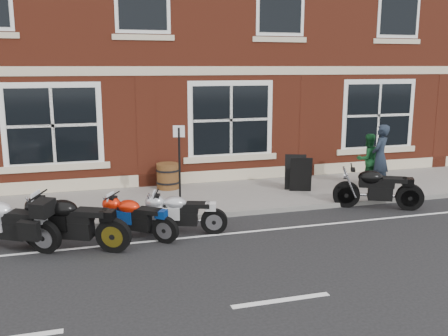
{
  "coord_description": "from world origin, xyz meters",
  "views": [
    {
      "loc": [
        -2.85,
        -9.56,
        3.54
      ],
      "look_at": [
        0.43,
        1.6,
        1.15
      ],
      "focal_mm": 40.0,
      "sensor_mm": 36.0,
      "label": 1
    }
  ],
  "objects_px": {
    "moto_touring_silver": "(9,220)",
    "a_board_sign": "(298,173)",
    "moto_sport_silver": "(182,212)",
    "moto_sport_red": "(137,216)",
    "pedestrian_left": "(380,157)",
    "pedestrian_right": "(368,159)",
    "barrel_planter": "(168,176)",
    "parking_sign": "(179,160)",
    "moto_sport_black": "(73,220)",
    "moto_naked_black": "(376,186)"
  },
  "relations": [
    {
      "from": "moto_touring_silver",
      "to": "pedestrian_right",
      "type": "bearing_deg",
      "value": -43.73
    },
    {
      "from": "moto_touring_silver",
      "to": "moto_sport_black",
      "type": "bearing_deg",
      "value": -75.47
    },
    {
      "from": "moto_sport_black",
      "to": "pedestrian_left",
      "type": "relative_size",
      "value": 1.15
    },
    {
      "from": "moto_sport_silver",
      "to": "parking_sign",
      "type": "distance_m",
      "value": 1.88
    },
    {
      "from": "moto_touring_silver",
      "to": "pedestrian_left",
      "type": "xyz_separation_m",
      "value": [
        9.52,
        1.87,
        0.45
      ]
    },
    {
      "from": "pedestrian_right",
      "to": "parking_sign",
      "type": "relative_size",
      "value": 0.74
    },
    {
      "from": "moto_touring_silver",
      "to": "pedestrian_right",
      "type": "distance_m",
      "value": 9.78
    },
    {
      "from": "parking_sign",
      "to": "moto_sport_black",
      "type": "bearing_deg",
      "value": -122.1
    },
    {
      "from": "moto_touring_silver",
      "to": "barrel_planter",
      "type": "bearing_deg",
      "value": -14.87
    },
    {
      "from": "pedestrian_left",
      "to": "parking_sign",
      "type": "relative_size",
      "value": 0.9
    },
    {
      "from": "moto_naked_black",
      "to": "barrel_planter",
      "type": "bearing_deg",
      "value": 83.9
    },
    {
      "from": "moto_naked_black",
      "to": "moto_touring_silver",
      "type": "bearing_deg",
      "value": 119.81
    },
    {
      "from": "moto_touring_silver",
      "to": "moto_sport_silver",
      "type": "xyz_separation_m",
      "value": [
        3.44,
        -0.06,
        -0.1
      ]
    },
    {
      "from": "a_board_sign",
      "to": "moto_sport_black",
      "type": "bearing_deg",
      "value": -134.88
    },
    {
      "from": "moto_touring_silver",
      "to": "pedestrian_right",
      "type": "height_order",
      "value": "pedestrian_right"
    },
    {
      "from": "moto_sport_red",
      "to": "parking_sign",
      "type": "relative_size",
      "value": 0.75
    },
    {
      "from": "pedestrian_left",
      "to": "parking_sign",
      "type": "height_order",
      "value": "parking_sign"
    },
    {
      "from": "a_board_sign",
      "to": "parking_sign",
      "type": "distance_m",
      "value": 3.59
    },
    {
      "from": "barrel_planter",
      "to": "pedestrian_right",
      "type": "bearing_deg",
      "value": -11.1
    },
    {
      "from": "barrel_planter",
      "to": "moto_naked_black",
      "type": "bearing_deg",
      "value": -32.9
    },
    {
      "from": "moto_sport_red",
      "to": "moto_naked_black",
      "type": "distance_m",
      "value": 6.06
    },
    {
      "from": "moto_sport_black",
      "to": "pedestrian_left",
      "type": "height_order",
      "value": "pedestrian_left"
    },
    {
      "from": "pedestrian_left",
      "to": "moto_naked_black",
      "type": "bearing_deg",
      "value": 18.22
    },
    {
      "from": "moto_sport_black",
      "to": "moto_touring_silver",
      "type": "bearing_deg",
      "value": 99.42
    },
    {
      "from": "a_board_sign",
      "to": "parking_sign",
      "type": "xyz_separation_m",
      "value": [
        -3.47,
        -0.63,
        0.67
      ]
    },
    {
      "from": "pedestrian_right",
      "to": "barrel_planter",
      "type": "xyz_separation_m",
      "value": [
        -5.71,
        1.12,
        -0.39
      ]
    },
    {
      "from": "moto_sport_red",
      "to": "barrel_planter",
      "type": "xyz_separation_m",
      "value": [
        1.29,
        3.62,
        0.0
      ]
    },
    {
      "from": "a_board_sign",
      "to": "parking_sign",
      "type": "relative_size",
      "value": 0.49
    },
    {
      "from": "moto_sport_silver",
      "to": "moto_sport_red",
      "type": "bearing_deg",
      "value": 111.91
    },
    {
      "from": "pedestrian_right",
      "to": "a_board_sign",
      "type": "bearing_deg",
      "value": 2.26
    },
    {
      "from": "moto_sport_black",
      "to": "moto_naked_black",
      "type": "xyz_separation_m",
      "value": [
        7.29,
        0.83,
        -0.01
      ]
    },
    {
      "from": "moto_touring_silver",
      "to": "moto_sport_silver",
      "type": "distance_m",
      "value": 3.44
    },
    {
      "from": "moto_sport_red",
      "to": "pedestrian_left",
      "type": "distance_m",
      "value": 7.34
    },
    {
      "from": "pedestrian_left",
      "to": "pedestrian_right",
      "type": "xyz_separation_m",
      "value": [
        -0.05,
        0.53,
        -0.16
      ]
    },
    {
      "from": "pedestrian_left",
      "to": "pedestrian_right",
      "type": "relative_size",
      "value": 1.22
    },
    {
      "from": "moto_touring_silver",
      "to": "a_board_sign",
      "type": "relative_size",
      "value": 1.92
    },
    {
      "from": "moto_touring_silver",
      "to": "moto_naked_black",
      "type": "distance_m",
      "value": 8.52
    },
    {
      "from": "moto_sport_black",
      "to": "pedestrian_left",
      "type": "bearing_deg",
      "value": -47.87
    },
    {
      "from": "pedestrian_right",
      "to": "a_board_sign",
      "type": "height_order",
      "value": "pedestrian_right"
    },
    {
      "from": "a_board_sign",
      "to": "moto_naked_black",
      "type": "bearing_deg",
      "value": -32.9
    },
    {
      "from": "moto_touring_silver",
      "to": "a_board_sign",
      "type": "xyz_separation_m",
      "value": [
        7.2,
        2.25,
        0.04
      ]
    },
    {
      "from": "moto_sport_black",
      "to": "moto_naked_black",
      "type": "height_order",
      "value": "moto_sport_black"
    },
    {
      "from": "moto_touring_silver",
      "to": "pedestrian_left",
      "type": "distance_m",
      "value": 9.71
    },
    {
      "from": "moto_sport_black",
      "to": "moto_sport_silver",
      "type": "bearing_deg",
      "value": -54.59
    },
    {
      "from": "moto_naked_black",
      "to": "barrel_planter",
      "type": "xyz_separation_m",
      "value": [
        -4.74,
        3.07,
        -0.09
      ]
    },
    {
      "from": "moto_naked_black",
      "to": "barrel_planter",
      "type": "height_order",
      "value": "moto_naked_black"
    },
    {
      "from": "moto_sport_red",
      "to": "pedestrian_left",
      "type": "xyz_separation_m",
      "value": [
        7.05,
        1.97,
        0.55
      ]
    },
    {
      "from": "moto_naked_black",
      "to": "pedestrian_right",
      "type": "bearing_deg",
      "value": 0.33
    },
    {
      "from": "pedestrian_left",
      "to": "moto_sport_silver",
      "type": "bearing_deg",
      "value": -18.61
    },
    {
      "from": "moto_sport_silver",
      "to": "moto_naked_black",
      "type": "height_order",
      "value": "moto_naked_black"
    }
  ]
}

